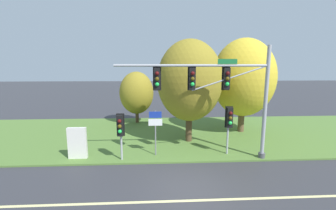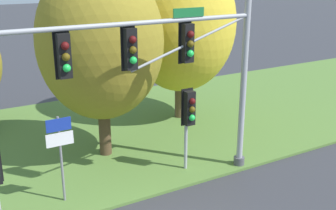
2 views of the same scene
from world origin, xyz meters
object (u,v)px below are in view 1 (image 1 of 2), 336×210
at_px(traffic_signal_mast, 219,87).
at_px(info_kiosk, 77,143).
at_px(tree_left_of_mast, 189,81).
at_px(tree_behind_signpost, 243,78).
at_px(tree_nearest_road, 137,93).
at_px(pedestrian_signal_near_kerb, 120,128).
at_px(pedestrian_signal_further_along, 229,120).
at_px(route_sign_post, 155,126).

distance_m(traffic_signal_mast, info_kiosk, 8.97).
height_order(tree_left_of_mast, tree_behind_signpost, tree_behind_signpost).
xyz_separation_m(traffic_signal_mast, tree_nearest_road, (-5.45, 9.27, -1.34)).
xyz_separation_m(traffic_signal_mast, info_kiosk, (-8.31, 0.54, -3.34)).
bearing_deg(tree_nearest_road, traffic_signal_mast, -59.52).
height_order(tree_left_of_mast, info_kiosk, tree_left_of_mast).
relative_size(pedestrian_signal_near_kerb, info_kiosk, 1.48).
relative_size(pedestrian_signal_further_along, route_sign_post, 1.08).
xyz_separation_m(route_sign_post, info_kiosk, (-4.67, -0.22, -0.95)).
distance_m(route_sign_post, tree_behind_signpost, 9.15).
height_order(traffic_signal_mast, pedestrian_signal_near_kerb, traffic_signal_mast).
distance_m(pedestrian_signal_further_along, info_kiosk, 9.28).
bearing_deg(tree_nearest_road, pedestrian_signal_near_kerb, -91.18).
height_order(pedestrian_signal_further_along, tree_nearest_road, tree_nearest_road).
distance_m(route_sign_post, tree_left_of_mast, 4.43).
xyz_separation_m(pedestrian_signal_near_kerb, tree_nearest_road, (0.19, 9.26, 0.95)).
bearing_deg(route_sign_post, pedestrian_signal_further_along, -2.31).
relative_size(route_sign_post, tree_nearest_road, 0.56).
bearing_deg(traffic_signal_mast, tree_left_of_mast, 109.03).
xyz_separation_m(tree_nearest_road, tree_left_of_mast, (4.28, -5.87, 1.52)).
height_order(pedestrian_signal_near_kerb, tree_behind_signpost, tree_behind_signpost).
bearing_deg(tree_behind_signpost, pedestrian_signal_further_along, -118.53).
xyz_separation_m(pedestrian_signal_near_kerb, info_kiosk, (-2.66, 0.53, -1.05)).
height_order(pedestrian_signal_further_along, tree_left_of_mast, tree_left_of_mast).
bearing_deg(tree_left_of_mast, route_sign_post, -132.94).
height_order(pedestrian_signal_further_along, route_sign_post, pedestrian_signal_further_along).
bearing_deg(route_sign_post, tree_behind_signpost, 33.84).
bearing_deg(pedestrian_signal_further_along, info_kiosk, -179.78).
height_order(traffic_signal_mast, tree_left_of_mast, tree_left_of_mast).
distance_m(tree_behind_signpost, info_kiosk, 13.48).
bearing_deg(tree_nearest_road, tree_left_of_mast, -53.89).
xyz_separation_m(pedestrian_signal_near_kerb, tree_behind_signpost, (9.28, 5.63, 2.56)).
bearing_deg(tree_left_of_mast, tree_nearest_road, 126.11).
bearing_deg(tree_behind_signpost, tree_left_of_mast, -155.12).
relative_size(tree_left_of_mast, tree_behind_signpost, 0.95).
height_order(pedestrian_signal_near_kerb, info_kiosk, pedestrian_signal_near_kerb).
xyz_separation_m(tree_behind_signpost, info_kiosk, (-11.95, -5.10, -3.61)).
relative_size(pedestrian_signal_further_along, info_kiosk, 1.61).
height_order(pedestrian_signal_further_along, info_kiosk, pedestrian_signal_further_along).
bearing_deg(tree_nearest_road, tree_behind_signpost, -21.79).
xyz_separation_m(pedestrian_signal_near_kerb, route_sign_post, (2.01, 0.75, -0.11)).
bearing_deg(pedestrian_signal_near_kerb, tree_nearest_road, 88.82).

